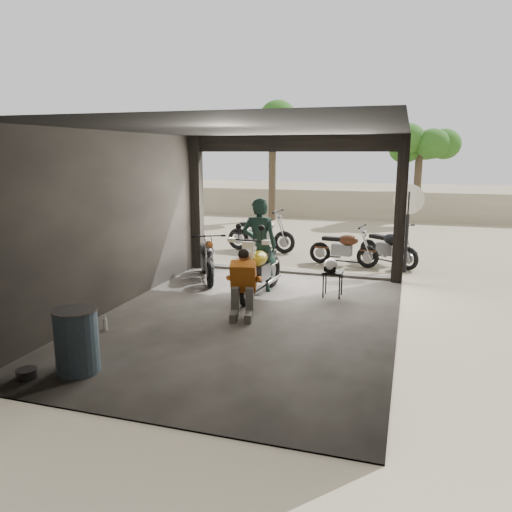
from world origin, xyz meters
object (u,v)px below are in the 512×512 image
Objects in this scene: mechanic at (243,286)px; helmet at (331,265)px; left_bike at (207,256)px; outside_bike_a at (261,231)px; stool at (333,275)px; sign_post at (408,215)px; oil_drum at (77,342)px; main_bike at (260,265)px; outside_bike_c at (388,244)px; rider at (259,245)px; outside_bike_b at (344,245)px.

helmet is at bearing 41.19° from mechanic.
outside_bike_a is (0.21, 3.51, 0.05)m from left_bike.
stool is at bearing 32.65° from helmet.
mechanic is at bearing -129.69° from sign_post.
mechanic is 5.10m from sign_post.
left_bike is 0.91× the size of outside_bike_a.
left_bike reaches higher than oil_drum.
outside_bike_a reaches higher than left_bike.
outside_bike_c is at bearing 62.03° from main_bike.
main_bike is at bearing 73.40° from oil_drum.
oil_drum is at bearing -128.00° from mechanic.
outside_bike_a is at bearing 90.40° from oil_drum.
rider reaches higher than main_bike.
outside_bike_c is at bearing 85.81° from helmet.
outside_bike_a is 3.68m from outside_bike_c.
rider is (-2.42, -3.27, 0.42)m from outside_bike_c.
outside_bike_b is at bearing -121.75° from rider.
main_bike is at bearing -157.97° from outside_bike_a.
outside_bike_a is 4.35m from sign_post.
helmet reaches higher than stool.
outside_bike_c is 3.06× the size of stool.
outside_bike_b is 3.24m from rider.
outside_bike_b is at bearing 12.90° from left_bike.
sign_post is (4.24, 2.08, 0.84)m from left_bike.
outside_bike_b is at bearing -108.34° from outside_bike_a.
rider reaches higher than oil_drum.
rider reaches higher than left_bike.
helmet is at bearing 59.73° from oil_drum.
oil_drum is at bearing -166.54° from outside_bike_c.
rider is 3.67× the size of stool.
main_bike reaches higher than stool.
main_bike is 1.39m from helmet.
sign_post is at bearing -144.73° from rider.
sign_post reaches higher than rider.
rider reaches higher than outside_bike_b.
rider is (-0.11, 0.31, 0.34)m from main_bike.
stool is at bearing -125.45° from sign_post.
mechanic is at bearing -81.00° from main_bike.
outside_bike_c is at bearing -96.49° from outside_bike_a.
outside_bike_c is (1.08, 0.35, 0.02)m from outside_bike_b.
outside_bike_a is 4.21m from rider.
main_bike is 4.31m from oil_drum.
outside_bike_a is 2.10× the size of oil_drum.
helmet is (2.85, -0.53, 0.10)m from left_bike.
mechanic reaches higher than oil_drum.
stool is (2.90, -0.51, -0.10)m from left_bike.
rider reaches higher than outside_bike_c.
mechanic is 0.54× the size of sign_post.
oil_drum is at bearing -101.74° from main_bike.
mechanic is at bearing 89.99° from rider.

